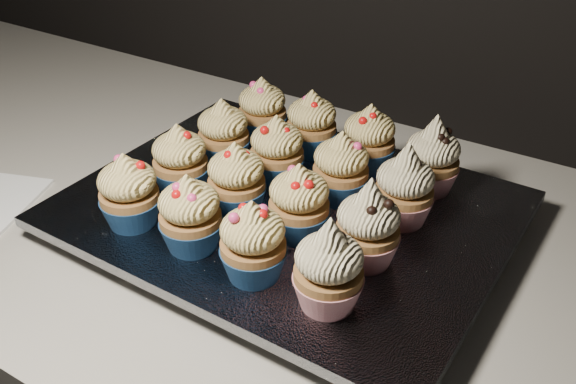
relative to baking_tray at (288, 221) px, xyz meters
The scene contains 19 objects.
worktop 0.05m from the baking_tray, 158.54° to the left, with size 2.44×0.64×0.04m, color beige.
baking_tray is the anchor object (origin of this frame).
foil_lining 0.02m from the baking_tray, ahead, with size 0.47×0.36×0.01m, color silver.
cupcake_0 0.18m from the baking_tray, 135.94° to the right, with size 0.06×0.06×0.08m.
cupcake_1 0.14m from the baking_tray, 109.73° to the right, with size 0.06×0.06×0.08m.
cupcake_2 0.14m from the baking_tray, 73.07° to the right, with size 0.06×0.06×0.08m.
cupcake_3 0.18m from the baking_tray, 45.80° to the right, with size 0.06×0.06×0.10m.
cupcake_4 0.14m from the baking_tray, 161.95° to the right, with size 0.06×0.06×0.08m.
cupcake_5 0.08m from the baking_tray, 136.11° to the right, with size 0.06×0.06×0.08m.
cupcake_6 0.08m from the baking_tray, 46.86° to the right, with size 0.06×0.06×0.08m.
cupcake_7 0.14m from the baking_tray, 20.68° to the right, with size 0.06×0.06×0.10m.
cupcake_8 0.14m from the baking_tray, 161.27° to the left, with size 0.06×0.06×0.08m.
cupcake_9 0.08m from the baking_tray, 135.73° to the left, with size 0.06×0.06×0.08m.
cupcake_10 0.08m from the baking_tray, 43.90° to the left, with size 0.06×0.06×0.08m.
cupcake_11 0.14m from the baking_tray, 17.78° to the left, with size 0.06×0.06×0.10m.
cupcake_12 0.17m from the baking_tray, 133.57° to the left, with size 0.06×0.06×0.08m.
cupcake_13 0.14m from the baking_tray, 108.15° to the left, with size 0.06×0.06×0.08m.
cupcake_14 0.14m from the baking_tray, 71.74° to the left, with size 0.06×0.06×0.08m.
cupcake_15 0.18m from the baking_tray, 43.01° to the left, with size 0.06×0.06×0.10m.
Camera 1 is at (0.35, 1.18, 1.33)m, focal length 40.00 mm.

